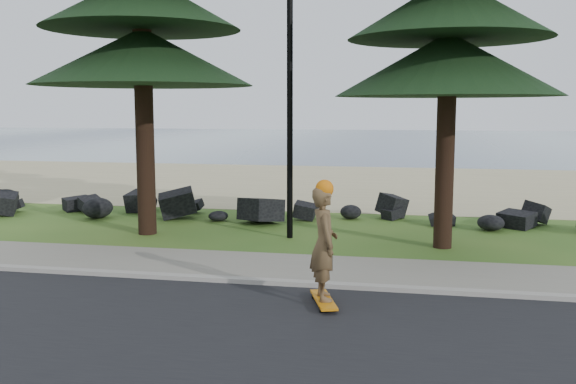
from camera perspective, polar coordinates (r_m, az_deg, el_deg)
name	(u,v)px	position (r m, az deg, el deg)	size (l,w,h in m)	color
ground	(257,271)	(12.16, -2.74, -7.03)	(160.00, 160.00, 0.00)	#2E5A1C
road	(167,363)	(8.08, -10.66, -14.72)	(160.00, 7.00, 0.02)	black
kerb	(245,281)	(11.31, -3.84, -7.90)	(160.00, 0.20, 0.10)	#9A948B
sidewalk	(260,266)	(12.34, -2.51, -6.63)	(160.00, 2.00, 0.08)	slate
beach_sand	(342,183)	(26.26, 4.87, 0.79)	(160.00, 15.00, 0.01)	tan
ocean	(384,140)	(62.57, 8.56, 4.59)	(160.00, 58.00, 0.01)	#31465E
seawall_boulders	(307,220)	(17.53, 1.66, -2.54)	(60.00, 2.40, 1.10)	black
lamp_post	(290,60)	(14.94, 0.17, 11.65)	(0.25, 0.14, 8.14)	black
skateboarder	(324,244)	(9.84, 3.22, -4.62)	(0.60, 1.08, 1.95)	#C3700B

